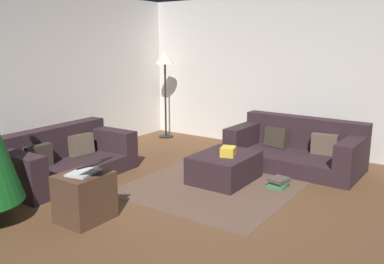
% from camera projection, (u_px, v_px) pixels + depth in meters
% --- Properties ---
extents(ground_plane, '(6.40, 6.40, 0.00)m').
position_uv_depth(ground_plane, '(203.00, 214.00, 4.38)').
color(ground_plane, brown).
extents(rear_partition, '(6.40, 0.12, 2.60)m').
position_uv_depth(rear_partition, '(22.00, 79.00, 5.84)').
color(rear_partition, silver).
rests_on(rear_partition, ground_plane).
extents(corner_partition, '(0.12, 6.40, 2.60)m').
position_uv_depth(corner_partition, '(307.00, 75.00, 6.62)').
color(corner_partition, silver).
rests_on(corner_partition, ground_plane).
extents(couch_left, '(1.85, 0.99, 0.68)m').
position_uv_depth(couch_left, '(64.00, 159.00, 5.53)').
color(couch_left, '#2D1E23').
rests_on(couch_left, ground_plane).
extents(couch_right, '(1.04, 1.91, 0.71)m').
position_uv_depth(couch_right, '(297.00, 149.00, 6.01)').
color(couch_right, '#2D1E23').
rests_on(couch_right, ground_plane).
extents(ottoman, '(0.91, 0.70, 0.37)m').
position_uv_depth(ottoman, '(225.00, 167.00, 5.41)').
color(ottoman, '#2D1E23').
rests_on(ottoman, ground_plane).
extents(gift_box, '(0.25, 0.23, 0.12)m').
position_uv_depth(gift_box, '(228.00, 151.00, 5.27)').
color(gift_box, gold).
rests_on(gift_box, ottoman).
extents(tv_remote, '(0.10, 0.17, 0.02)m').
position_uv_depth(tv_remote, '(229.00, 152.00, 5.41)').
color(tv_remote, black).
rests_on(tv_remote, ottoman).
extents(side_table, '(0.52, 0.44, 0.51)m').
position_uv_depth(side_table, '(85.00, 197.00, 4.19)').
color(side_table, '#4C3323').
rests_on(side_table, ground_plane).
extents(laptop, '(0.39, 0.45, 0.18)m').
position_uv_depth(laptop, '(88.00, 169.00, 4.10)').
color(laptop, silver).
rests_on(laptop, side_table).
extents(book_stack, '(0.28, 0.25, 0.12)m').
position_uv_depth(book_stack, '(279.00, 183.00, 5.18)').
color(book_stack, '#387A47').
rests_on(book_stack, ground_plane).
extents(corner_lamp, '(0.36, 0.36, 1.66)m').
position_uv_depth(corner_lamp, '(165.00, 64.00, 7.64)').
color(corner_lamp, black).
rests_on(corner_lamp, ground_plane).
extents(area_rug, '(2.60, 2.00, 0.01)m').
position_uv_depth(area_rug, '(224.00, 180.00, 5.45)').
color(area_rug, brown).
rests_on(area_rug, ground_plane).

